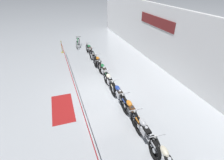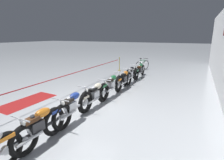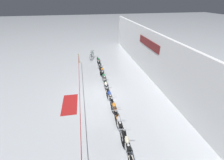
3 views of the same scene
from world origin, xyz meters
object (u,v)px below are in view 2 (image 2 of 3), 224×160
Objects in this scene: motorcycle_green_0 at (140,71)px; motorcycle_orange_6 at (38,128)px; motorcycle_black_1 at (131,75)px; stanchion_far_left at (76,75)px; motorcycle_green_3 at (112,86)px; motorcycle_blue_5 at (72,108)px; motorcycle_cream_4 at (96,95)px; floor_banner at (27,102)px; motorcycle_orange_2 at (124,80)px; bicycle at (142,65)px.

motorcycle_orange_6 is at bearing -0.35° from motorcycle_green_0.
motorcycle_black_1 is 3.24m from stanchion_far_left.
motorcycle_blue_5 is at bearing -0.71° from motorcycle_green_3.
motorcycle_black_1 is 0.94× the size of motorcycle_green_3.
motorcycle_blue_5 is at bearing 0.77° from motorcycle_cream_4.
floor_banner is (-1.91, -2.89, -0.48)m from motorcycle_orange_6.
floor_banner is (2.38, -0.79, -0.76)m from stanchion_far_left.
motorcycle_orange_2 is 0.87× the size of motorcycle_orange_6.
motorcycle_orange_6 is (4.15, 0.01, 0.00)m from motorcycle_green_3.
motorcycle_black_1 is 0.92× the size of motorcycle_orange_6.
motorcycle_orange_6 is (2.82, 0.06, 0.03)m from motorcycle_cream_4.
bicycle is (-10.70, -0.53, -0.09)m from motorcycle_orange_6.
motorcycle_green_3 is at bearing -2.10° from motorcycle_orange_2.
floor_banner is at bearing -123.43° from motorcycle_orange_6.
motorcycle_green_0 is at bearing 151.18° from stanchion_far_left.
motorcycle_green_0 is at bearing 13.21° from bicycle.
floor_banner is (8.79, -2.36, -0.39)m from bicycle.
motorcycle_black_1 is at bearing 140.47° from stanchion_far_left.
motorcycle_green_0 is at bearing 178.83° from motorcycle_cream_4.
motorcycle_orange_2 is 0.88× the size of motorcycle_green_3.
motorcycle_black_1 reaches higher than motorcycle_cream_4.
motorcycle_orange_2 is at bearing 178.84° from motorcycle_blue_5.
motorcycle_black_1 reaches higher than floor_banner.
motorcycle_black_1 is 1.07× the size of motorcycle_cream_4.
motorcycle_orange_2 reaches higher than motorcycle_cream_4.
floor_banner is (0.91, -2.83, -0.45)m from motorcycle_cream_4.
motorcycle_black_1 is at bearing -178.87° from motorcycle_green_3.
bicycle is (-3.92, -0.48, -0.07)m from motorcycle_black_1.
stanchion_far_left is at bearing -60.62° from motorcycle_orange_2.
motorcycle_cream_4 is 0.89× the size of motorcycle_blue_5.
bicycle is 0.12× the size of stanchion_far_left.
motorcycle_orange_2 is 2.49m from stanchion_far_left.
motorcycle_green_0 is at bearing 175.73° from motorcycle_black_1.
motorcycle_cream_4 is at bearing -178.78° from motorcycle_orange_6.
motorcycle_blue_5 reaches higher than bicycle.
motorcycle_orange_2 is at bearing -0.13° from motorcycle_green_0.
floor_banner is at bearing -72.20° from motorcycle_cream_4.
stanchion_far_left is 2.62m from floor_banner.
motorcycle_orange_2 is 0.16× the size of stanchion_far_left.
motorcycle_green_3 is at bearing 1.13° from motorcycle_black_1.
motorcycle_green_0 is 0.97× the size of motorcycle_blue_5.
motorcycle_green_3 is 0.18× the size of stanchion_far_left.
motorcycle_green_3 is 1.46× the size of bicycle.
motorcycle_orange_6 reaches higher than floor_banner.
motorcycle_orange_6 is at bearing 2.86° from bicycle.
motorcycle_orange_2 reaches higher than motorcycle_green_0.
motorcycle_orange_6 is (1.35, 0.04, 0.00)m from motorcycle_blue_5.
motorcycle_green_0 is at bearing 179.22° from motorcycle_green_3.
motorcycle_orange_6 reaches higher than motorcycle_orange_2.
motorcycle_orange_6 reaches higher than motorcycle_black_1.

